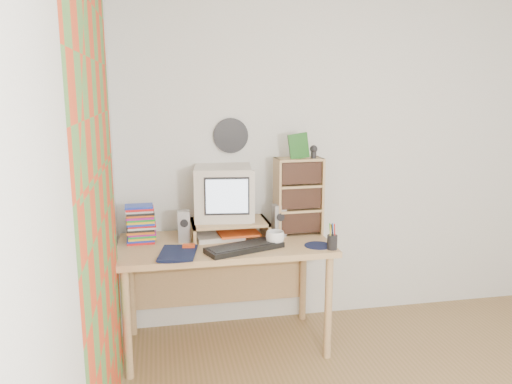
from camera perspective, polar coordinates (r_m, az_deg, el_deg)
name	(u,v)px	position (r m, az deg, el deg)	size (l,w,h in m)	color
back_wall	(352,157)	(3.87, 10.88, 3.96)	(3.50, 3.50, 0.00)	white
left_wall	(74,233)	(1.90, -20.12, -4.46)	(3.50, 3.50, 0.00)	white
curtain	(101,225)	(2.38, -17.27, -3.59)	(2.20, 2.20, 0.00)	red
wall_disc	(231,136)	(3.58, -2.90, 6.45)	(0.25, 0.25, 0.02)	black
desk	(224,258)	(3.46, -3.72, -7.56)	(1.40, 0.70, 0.75)	tan
monitor_riser	(230,224)	(3.44, -3.02, -3.71)	(0.52, 0.30, 0.12)	tan
crt_monitor	(224,193)	(3.43, -3.68, -0.17)	(0.38, 0.38, 0.36)	beige
speaker_left	(184,226)	(3.38, -8.24, -3.88)	(0.08, 0.08, 0.21)	#A1A0A5
speaker_right	(279,220)	(3.48, 2.64, -3.23)	(0.08, 0.08, 0.22)	#A1A0A5
keyboard	(245,248)	(3.19, -1.32, -6.37)	(0.50, 0.17, 0.03)	black
dvd_stack	(141,224)	(3.40, -13.02, -3.58)	(0.18, 0.13, 0.26)	brown
cd_rack	(298,196)	(3.51, 4.86, -0.47)	(0.32, 0.17, 0.54)	tan
mug	(275,238)	(3.27, 2.18, -5.33)	(0.12, 0.12, 0.10)	white
diary	(160,251)	(3.14, -10.91, -6.68)	(0.27, 0.20, 0.05)	#0E1533
mousepad	(318,245)	(3.31, 7.10, -6.08)	(0.18, 0.18, 0.00)	black
pen_cup	(332,239)	(3.23, 8.71, -5.38)	(0.07, 0.07, 0.13)	black
papers	(226,235)	(3.45, -3.40, -4.89)	(0.32, 0.23, 0.04)	beige
red_box	(189,247)	(3.21, -7.69, -6.30)	(0.08, 0.05, 0.04)	#C43D14
game_box	(299,146)	(3.43, 4.89, 5.26)	(0.13, 0.03, 0.17)	#195117
webcam	(314,152)	(3.46, 6.60, 4.60)	(0.05, 0.05, 0.09)	black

